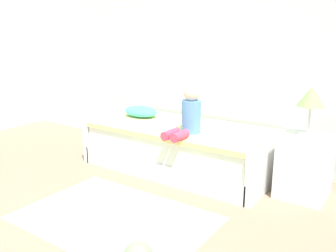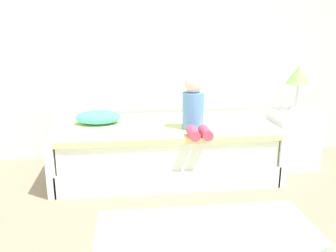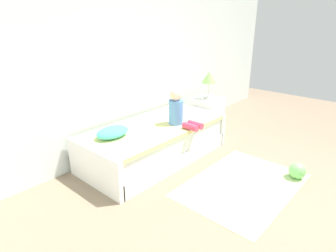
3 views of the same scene
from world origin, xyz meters
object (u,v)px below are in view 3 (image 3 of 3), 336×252
(nightstand, at_px, (207,115))
(table_lamp, at_px, (209,79))
(toy_ball, at_px, (297,171))
(pillow, at_px, (113,132))
(bed, at_px, (155,142))
(child_figure, at_px, (179,110))

(nightstand, bearing_deg, table_lamp, 0.00)
(table_lamp, xyz_separation_m, toy_ball, (-0.57, -1.76, -0.83))
(nightstand, bearing_deg, pillow, 178.27)
(table_lamp, xyz_separation_m, pillow, (-2.00, 0.06, -0.37))
(table_lamp, height_order, toy_ball, table_lamp)
(toy_ball, bearing_deg, bed, 114.42)
(nightstand, height_order, toy_ball, nightstand)
(bed, bearing_deg, toy_ball, -65.58)
(table_lamp, bearing_deg, nightstand, 180.00)
(toy_ball, bearing_deg, child_figure, 109.88)
(table_lamp, bearing_deg, toy_ball, -107.81)
(bed, distance_m, nightstand, 1.35)
(bed, height_order, child_figure, child_figure)
(nightstand, bearing_deg, toy_ball, -107.81)
(nightstand, height_order, table_lamp, table_lamp)
(nightstand, bearing_deg, bed, -178.32)
(pillow, relative_size, toy_ball, 2.14)
(pillow, bearing_deg, table_lamp, -1.73)
(bed, bearing_deg, child_figure, -43.33)
(bed, xyz_separation_m, pillow, (-0.65, 0.10, 0.32))
(pillow, bearing_deg, toy_ball, -51.94)
(child_figure, bearing_deg, bed, 136.67)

